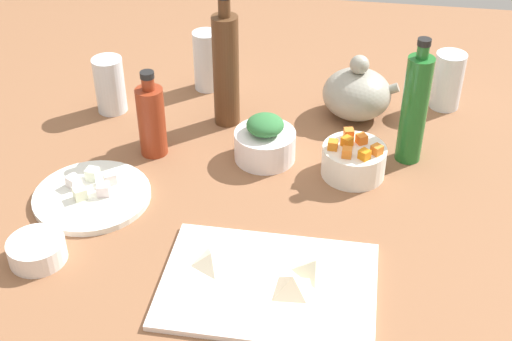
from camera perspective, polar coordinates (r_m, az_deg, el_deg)
tabletop at (r=132.44cm, az=-0.00°, el=-2.28°), size 190.00×190.00×3.00cm
cutting_board at (r=112.63cm, az=1.00°, el=-9.21°), size 33.87×23.99×1.00cm
plate_tofu at (r=133.04cm, az=-13.06°, el=-2.03°), size 21.45×21.45×1.20cm
bowl_greens at (r=138.98cm, az=0.64°, el=2.04°), size 12.06×12.06×5.96cm
bowl_carrots at (r=135.84cm, az=7.87°, el=0.77°), size 12.16×12.16×5.96cm
bowl_small_side at (r=121.77cm, az=-17.22°, el=-6.17°), size 9.46×9.46×3.81cm
teapot at (r=153.06cm, az=8.14°, el=6.19°), size 16.20×14.36×14.28cm
bottle_0 at (r=139.70cm, az=-8.41°, el=4.08°), size 5.41×5.41×18.04cm
bottle_1 at (r=137.81cm, az=12.64°, el=4.92°), size 5.02×5.02×25.68cm
bottle_2 at (r=146.14cm, az=-2.44°, el=8.19°), size 5.40×5.40×28.93cm
drinking_glass_0 at (r=156.52cm, az=-11.69°, el=6.76°), size 6.49×6.49×12.31cm
drinking_glass_1 at (r=160.21cm, az=15.17°, el=7.01°), size 6.57×6.57×12.66cm
drinking_glass_2 at (r=162.26cm, az=-4.01°, el=8.82°), size 5.91×5.91×13.76cm
carrot_cube_0 at (r=130.98cm, az=8.72°, el=1.28°), size 2.53×2.53×1.80cm
carrot_cube_1 at (r=135.30cm, az=8.50°, el=2.53°), size 2.49×2.49×1.80cm
carrot_cube_2 at (r=134.17cm, az=7.35°, el=2.33°), size 2.53×2.53×1.80cm
carrot_cube_3 at (r=132.66cm, az=9.71°, el=1.66°), size 2.54×2.54×1.80cm
carrot_cube_4 at (r=131.09cm, az=7.34°, el=1.45°), size 1.89×1.89×1.80cm
carrot_cube_5 at (r=132.93cm, az=6.21°, el=2.07°), size 1.92×1.92×1.80cm
carrot_cube_6 at (r=136.64cm, az=7.48°, el=2.99°), size 2.16×2.16×1.80cm
chopped_greens_mound at (r=136.40cm, az=0.66°, el=3.70°), size 8.21×8.36×3.57cm
tofu_cube_0 at (r=134.02cm, az=-11.68°, el=-0.59°), size 3.05×3.05×2.20cm
tofu_cube_1 at (r=131.39cm, az=-14.00°, el=-1.80°), size 3.09×3.09×2.20cm
tofu_cube_2 at (r=134.65cm, az=-14.48°, el=-0.86°), size 3.03×3.03×2.20cm
tofu_cube_3 at (r=131.39cm, az=-12.19°, el=-1.50°), size 2.65×2.65×2.20cm
tofu_cube_4 at (r=135.78cm, az=-13.03°, el=-0.27°), size 2.50×2.50×2.20cm
dumpling_0 at (r=110.29cm, az=2.97°, el=-9.06°), size 7.65×7.64×2.88cm
dumpling_1 at (r=114.97cm, az=-3.61°, el=-7.07°), size 6.57×6.92×2.15cm
dumpling_2 at (r=113.76cm, az=4.82°, el=-7.67°), size 5.90×6.00×2.25cm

